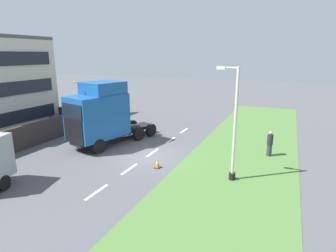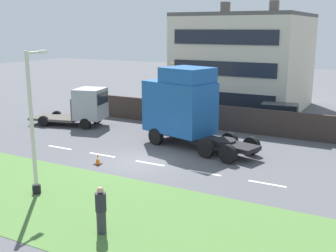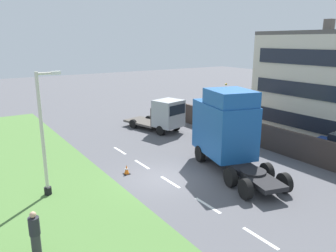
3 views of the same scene
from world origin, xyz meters
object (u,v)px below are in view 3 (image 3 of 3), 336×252
lorry_cab (226,128)px  traffic_cone_lead (127,170)px  flatbed_truck (165,115)px  pedestrian (35,234)px  lamp_post (45,142)px

lorry_cab → traffic_cone_lead: 6.49m
lorry_cab → flatbed_truck: (1.15, 8.66, -0.95)m
traffic_cone_lead → pedestrian: bearing=-141.2°
flatbed_truck → lamp_post: 13.15m
lorry_cab → pedestrian: bearing=-152.0°
flatbed_truck → traffic_cone_lead: 9.48m
flatbed_truck → pedestrian: size_ratio=3.40×
lorry_cab → pedestrian: size_ratio=4.48×
lamp_post → flatbed_truck: bearing=30.2°
flatbed_truck → lamp_post: lamp_post is taller
lamp_post → pedestrian: 5.42m
lorry_cab → flatbed_truck: bearing=97.6°
lamp_post → pedestrian: lamp_post is taller
lamp_post → traffic_cone_lead: size_ratio=10.71×
lamp_post → traffic_cone_lead: lamp_post is taller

